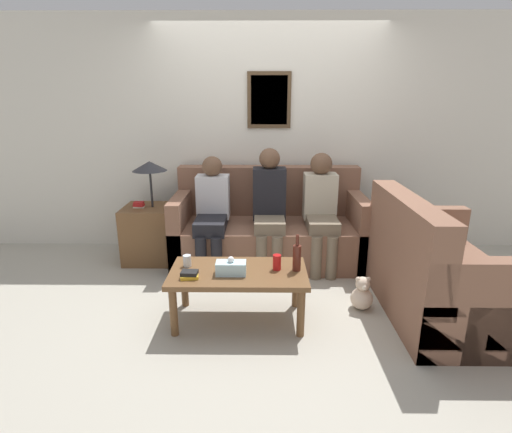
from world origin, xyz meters
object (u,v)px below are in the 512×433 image
object	(u,v)px
couch_side	(436,276)
person_left	(212,209)
person_middle	(269,205)
person_right	(321,206)
teddy_bear	(362,295)
wine_bottle	(297,257)
drinking_glass	(187,261)
coffee_table	(238,278)
couch_main	(269,230)

from	to	relation	value
couch_side	person_left	xyz separation A→B (m)	(-1.94, 0.98, 0.29)
person_middle	person_right	xyz separation A→B (m)	(0.54, 0.02, -0.02)
couch_side	person_left	size ratio (longest dim) A/B	1.21
person_right	teddy_bear	distance (m)	1.09
person_left	person_middle	world-z (taller)	person_middle
wine_bottle	person_middle	world-z (taller)	person_middle
person_left	drinking_glass	bearing A→B (deg)	-94.85
person_middle	person_right	size ratio (longest dim) A/B	1.04
couch_side	drinking_glass	size ratio (longest dim) A/B	15.01
coffee_table	couch_main	bearing A→B (deg)	78.29
couch_main	person_middle	world-z (taller)	person_middle
person_left	person_middle	bearing A→B (deg)	-0.37
coffee_table	person_left	distance (m)	1.17
person_middle	teddy_bear	bearing A→B (deg)	-49.53
person_middle	person_right	bearing A→B (deg)	1.73
couch_main	wine_bottle	xyz separation A→B (m)	(0.19, -1.26, 0.21)
couch_main	couch_side	distance (m)	1.77
wine_bottle	person_left	world-z (taller)	person_left
wine_bottle	couch_side	bearing A→B (deg)	5.23
couch_main	wine_bottle	size ratio (longest dim) A/B	6.84
person_left	wine_bottle	bearing A→B (deg)	-53.95
drinking_glass	teddy_bear	world-z (taller)	drinking_glass
person_right	teddy_bear	bearing A→B (deg)	-75.64
couch_main	person_left	bearing A→B (deg)	-163.13
couch_main	couch_side	size ratio (longest dim) A/B	1.45
drinking_glass	couch_side	bearing A→B (deg)	1.01
wine_bottle	drinking_glass	xyz separation A→B (m)	(-0.87, 0.07, -0.07)
couch_main	couch_side	bearing A→B (deg)	-40.65
wine_bottle	drinking_glass	world-z (taller)	wine_bottle
person_middle	drinking_glass	bearing A→B (deg)	-123.87
person_right	wine_bottle	bearing A→B (deg)	-107.39
drinking_glass	person_middle	size ratio (longest dim) A/B	0.07
wine_bottle	person_middle	distance (m)	1.10
person_right	person_middle	bearing A→B (deg)	-178.27
wine_bottle	teddy_bear	world-z (taller)	wine_bottle
person_left	person_middle	size ratio (longest dim) A/B	0.93
drinking_glass	person_left	bearing A→B (deg)	85.15
couch_side	person_left	world-z (taller)	person_left
couch_main	person_left	size ratio (longest dim) A/B	1.76
teddy_bear	wine_bottle	bearing A→B (deg)	-163.85
coffee_table	wine_bottle	distance (m)	0.49
wine_bottle	coffee_table	bearing A→B (deg)	-177.83
couch_main	person_left	xyz separation A→B (m)	(-0.59, -0.18, 0.29)
couch_main	person_right	size ratio (longest dim) A/B	1.70
couch_main	person_left	world-z (taller)	person_left
couch_side	teddy_bear	bearing A→B (deg)	83.81
couch_side	person_left	distance (m)	2.19
teddy_bear	couch_side	bearing A→B (deg)	-6.19
teddy_bear	person_middle	bearing A→B (deg)	130.47
person_left	person_right	size ratio (longest dim) A/B	0.97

